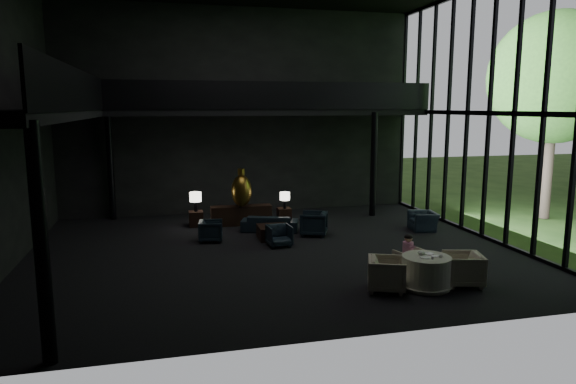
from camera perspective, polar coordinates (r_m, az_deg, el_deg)
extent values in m
cube|color=black|center=(15.24, -1.61, -6.54)|extent=(14.00, 12.00, 0.02)
cube|color=black|center=(20.56, -5.19, 8.86)|extent=(14.00, 0.04, 8.00)
cube|color=black|center=(8.87, 6.46, 8.13)|extent=(14.00, 0.04, 8.00)
cube|color=black|center=(14.87, -29.36, 7.50)|extent=(0.04, 12.00, 8.00)
cube|color=black|center=(14.64, -25.56, 7.77)|extent=(2.00, 12.00, 0.25)
cube|color=black|center=(19.75, -1.85, 8.87)|extent=(12.00, 2.00, 0.25)
cube|color=black|center=(14.47, -21.79, 10.39)|extent=(0.06, 12.00, 1.00)
cube|color=black|center=(18.77, -1.23, 10.67)|extent=(12.00, 0.06, 1.00)
cylinder|color=black|center=(9.12, -25.74, -5.43)|extent=(0.24, 0.24, 4.00)
cylinder|color=black|center=(20.25, -19.13, 2.69)|extent=(0.24, 0.24, 4.00)
cylinder|color=black|center=(20.06, 9.48, 3.03)|extent=(0.24, 0.24, 4.00)
cylinder|color=#382D23|center=(21.60, 27.02, 3.78)|extent=(0.36, 0.36, 4.90)
sphere|color=#2B5E21|center=(21.56, 27.59, 11.20)|extent=(4.80, 4.80, 4.80)
cube|color=black|center=(18.53, -5.22, -2.58)|extent=(2.18, 0.49, 0.69)
ellipsoid|color=#B87B44|center=(18.22, -5.19, 0.12)|extent=(0.73, 0.73, 1.13)
cylinder|color=#B87B44|center=(18.12, -5.22, 2.23)|extent=(0.25, 0.25, 0.23)
cube|color=black|center=(18.52, -10.18, -2.94)|extent=(0.49, 0.49, 0.54)
cylinder|color=black|center=(18.39, -10.21, -1.59)|extent=(0.12, 0.12, 0.36)
cylinder|color=white|center=(18.33, -10.25, -0.53)|extent=(0.41, 0.41, 0.33)
cube|color=black|center=(18.91, -0.44, -2.57)|extent=(0.48, 0.48, 0.52)
cylinder|color=black|center=(18.71, -0.36, -1.38)|extent=(0.11, 0.11, 0.32)
cylinder|color=white|center=(18.66, -0.36, -0.46)|extent=(0.36, 0.36, 0.29)
imported|color=#212D3E|center=(17.51, -2.03, -3.26)|extent=(1.84, 1.04, 0.69)
imported|color=black|center=(16.37, -8.56, -4.25)|extent=(0.72, 0.76, 0.70)
imported|color=#17242E|center=(16.95, 2.87, -3.24)|extent=(1.16, 1.19, 0.95)
imported|color=#21304A|center=(15.65, -0.98, -4.85)|extent=(0.69, 0.65, 0.66)
imported|color=black|center=(18.25, 14.80, -2.94)|extent=(0.69, 0.94, 0.76)
cube|color=black|center=(16.55, -1.68, -4.49)|extent=(0.97, 0.97, 0.42)
cylinder|color=white|center=(12.58, 15.08, -8.56)|extent=(1.13, 1.13, 0.75)
cone|color=white|center=(12.68, 15.01, -9.96)|extent=(1.28, 1.28, 0.10)
imported|color=beige|center=(13.31, 13.63, -7.60)|extent=(0.83, 0.80, 0.71)
imported|color=beige|center=(12.96, 18.90, -7.75)|extent=(1.09, 1.13, 0.95)
imported|color=beige|center=(12.15, 10.93, -8.59)|extent=(1.13, 1.17, 0.94)
cylinder|color=#EE9CC8|center=(13.34, 13.18, -6.24)|extent=(0.27, 0.27, 0.39)
sphere|color=#D8A884|center=(13.26, 13.23, -5.01)|extent=(0.20, 0.20, 0.20)
ellipsoid|color=black|center=(13.26, 13.23, -4.89)|extent=(0.21, 0.21, 0.14)
cylinder|color=white|center=(12.36, 14.96, -7.03)|extent=(0.27, 0.27, 0.02)
cylinder|color=white|center=(12.69, 15.37, -6.62)|extent=(0.31, 0.31, 0.02)
cylinder|color=white|center=(12.53, 16.02, -6.85)|extent=(0.17, 0.17, 0.01)
cylinder|color=white|center=(12.47, 16.61, -6.79)|extent=(0.11, 0.11, 0.06)
ellipsoid|color=white|center=(12.57, 14.58, -6.57)|extent=(0.17, 0.17, 0.08)
cylinder|color=#99999E|center=(12.28, 15.76, -7.06)|extent=(0.07, 0.07, 0.06)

